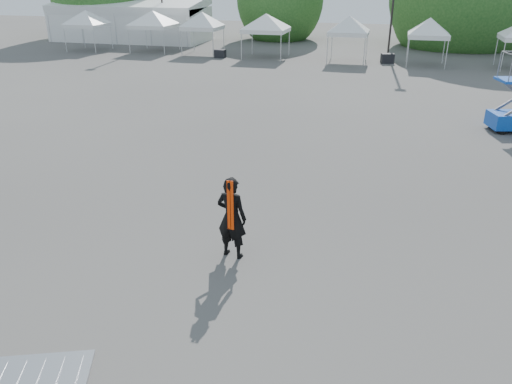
# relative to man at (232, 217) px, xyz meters

# --- Properties ---
(ground) EXTENTS (120.00, 120.00, 0.00)m
(ground) POSITION_rel_man_xyz_m (-0.25, 2.10, -1.00)
(ground) COLOR #474442
(ground) RESTS_ON ground
(marquee) EXTENTS (15.00, 6.25, 4.23)m
(marquee) POSITION_rel_man_xyz_m (-22.25, 37.10, 0.97)
(marquee) COLOR white
(marquee) RESTS_ON ground
(tent_a) EXTENTS (4.23, 4.23, 3.88)m
(tent_a) POSITION_rel_man_xyz_m (-22.48, 29.86, 2.05)
(tent_a) COLOR silver
(tent_a) RESTS_ON ground
(tent_b) EXTENTS (4.75, 4.75, 3.88)m
(tent_b) POSITION_rel_man_xyz_m (-16.70, 30.79, 2.06)
(tent_b) COLOR silver
(tent_b) RESTS_ON ground
(tent_c) EXTENTS (4.13, 4.13, 3.88)m
(tent_c) POSITION_rel_man_xyz_m (-12.17, 30.46, 2.05)
(tent_c) COLOR silver
(tent_c) RESTS_ON ground
(tent_d) EXTENTS (4.70, 4.70, 3.88)m
(tent_d) POSITION_rel_man_xyz_m (-6.66, 29.92, 2.06)
(tent_d) COLOR silver
(tent_d) RESTS_ON ground
(tent_e) EXTENTS (4.09, 4.09, 3.88)m
(tent_e) POSITION_rel_man_xyz_m (-0.21, 29.55, 2.05)
(tent_e) COLOR silver
(tent_e) RESTS_ON ground
(tent_f) EXTENTS (3.95, 3.95, 3.88)m
(tent_f) POSITION_rel_man_xyz_m (5.47, 29.22, 2.05)
(tent_f) COLOR silver
(tent_f) RESTS_ON ground
(man) EXTENTS (0.80, 0.60, 2.00)m
(man) POSITION_rel_man_xyz_m (0.00, 0.00, 0.00)
(man) COLOR black
(man) RESTS_ON ground
(barrier_left) EXTENTS (2.14, 1.60, 0.06)m
(barrier_left) POSITION_rel_man_xyz_m (-2.07, -4.58, -0.97)
(barrier_left) COLOR #A2A4AA
(barrier_left) RESTS_ON ground
(crate_west) EXTENTS (0.84, 0.67, 0.63)m
(crate_west) POSITION_rel_man_xyz_m (-10.14, 28.86, -0.69)
(crate_west) COLOR black
(crate_west) RESTS_ON ground
(crate_mid) EXTENTS (1.05, 0.91, 0.70)m
(crate_mid) POSITION_rel_man_xyz_m (2.79, 29.61, -0.65)
(crate_mid) COLOR black
(crate_mid) RESTS_ON ground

